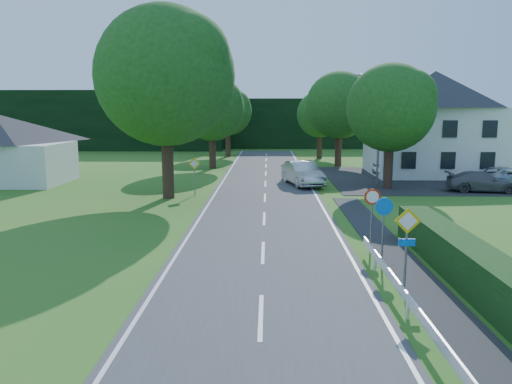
{
  "coord_description": "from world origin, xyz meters",
  "views": [
    {
      "loc": [
        0.17,
        -6.46,
        5.43
      ],
      "look_at": [
        -0.37,
        16.35,
        1.66
      ],
      "focal_mm": 35.0,
      "sensor_mm": 36.0,
      "label": 1
    }
  ],
  "objects_px": {
    "parked_car_silver_a": "(405,167)",
    "parked_car_grey": "(482,182)",
    "parked_car_silver_b": "(503,176)",
    "parasol": "(418,165)",
    "streetlight": "(377,123)",
    "moving_car": "(303,173)",
    "motorcycle": "(285,172)"
  },
  "relations": [
    {
      "from": "parked_car_silver_a",
      "to": "parked_car_grey",
      "type": "relative_size",
      "value": 1.07
    },
    {
      "from": "parked_car_silver_b",
      "to": "parked_car_grey",
      "type": "bearing_deg",
      "value": 104.06
    },
    {
      "from": "parasol",
      "to": "streetlight",
      "type": "bearing_deg",
      "value": -139.16
    },
    {
      "from": "streetlight",
      "to": "parked_car_silver_a",
      "type": "xyz_separation_m",
      "value": [
        3.19,
        3.92,
        -3.61
      ]
    },
    {
      "from": "moving_car",
      "to": "motorcycle",
      "type": "relative_size",
      "value": 2.48
    },
    {
      "from": "streetlight",
      "to": "motorcycle",
      "type": "xyz_separation_m",
      "value": [
        -6.56,
        2.72,
        -3.87
      ]
    },
    {
      "from": "parked_car_grey",
      "to": "parked_car_silver_b",
      "type": "distance_m",
      "value": 3.55
    },
    {
      "from": "parked_car_silver_a",
      "to": "parasol",
      "type": "xyz_separation_m",
      "value": [
        0.93,
        -0.35,
        0.23
      ]
    },
    {
      "from": "moving_car",
      "to": "parasol",
      "type": "xyz_separation_m",
      "value": [
        9.49,
        4.22,
        0.19
      ]
    },
    {
      "from": "streetlight",
      "to": "parked_car_grey",
      "type": "xyz_separation_m",
      "value": [
        6.41,
        -3.28,
        -3.75
      ]
    },
    {
      "from": "moving_car",
      "to": "parasol",
      "type": "distance_m",
      "value": 10.38
    },
    {
      "from": "motorcycle",
      "to": "parasol",
      "type": "relative_size",
      "value": 0.91
    },
    {
      "from": "parked_car_silver_b",
      "to": "parked_car_silver_a",
      "type": "bearing_deg",
      "value": 20.03
    },
    {
      "from": "moving_car",
      "to": "parked_car_silver_b",
      "type": "xyz_separation_m",
      "value": [
        14.3,
        -0.13,
        -0.16
      ]
    },
    {
      "from": "motorcycle",
      "to": "moving_car",
      "type": "bearing_deg",
      "value": -67.22
    },
    {
      "from": "parked_car_grey",
      "to": "parked_car_silver_b",
      "type": "relative_size",
      "value": 0.92
    },
    {
      "from": "streetlight",
      "to": "motorcycle",
      "type": "bearing_deg",
      "value": 157.5
    },
    {
      "from": "parked_car_silver_b",
      "to": "parasol",
      "type": "distance_m",
      "value": 6.5
    },
    {
      "from": "parked_car_silver_b",
      "to": "moving_car",
      "type": "bearing_deg",
      "value": 58.83
    },
    {
      "from": "parasol",
      "to": "parked_car_grey",
      "type": "bearing_deg",
      "value": -71.49
    },
    {
      "from": "streetlight",
      "to": "moving_car",
      "type": "relative_size",
      "value": 1.53
    },
    {
      "from": "parasol",
      "to": "moving_car",
      "type": "bearing_deg",
      "value": -156.01
    },
    {
      "from": "motorcycle",
      "to": "parked_car_silver_a",
      "type": "height_order",
      "value": "parked_car_silver_a"
    },
    {
      "from": "parked_car_silver_a",
      "to": "parked_car_silver_b",
      "type": "xyz_separation_m",
      "value": [
        5.74,
        -4.7,
        -0.12
      ]
    },
    {
      "from": "motorcycle",
      "to": "parked_car_grey",
      "type": "bearing_deg",
      "value": -21.52
    },
    {
      "from": "streetlight",
      "to": "parked_car_silver_b",
      "type": "distance_m",
      "value": 9.71
    },
    {
      "from": "parked_car_grey",
      "to": "motorcycle",
      "type": "bearing_deg",
      "value": 72.71
    },
    {
      "from": "parked_car_grey",
      "to": "parked_car_silver_b",
      "type": "height_order",
      "value": "parked_car_silver_b"
    },
    {
      "from": "streetlight",
      "to": "moving_car",
      "type": "height_order",
      "value": "streetlight"
    },
    {
      "from": "parked_car_silver_a",
      "to": "parked_car_silver_b",
      "type": "height_order",
      "value": "parked_car_silver_a"
    },
    {
      "from": "moving_car",
      "to": "parked_car_grey",
      "type": "xyz_separation_m",
      "value": [
        11.78,
        -2.62,
        -0.19
      ]
    },
    {
      "from": "streetlight",
      "to": "parasol",
      "type": "distance_m",
      "value": 6.41
    }
  ]
}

